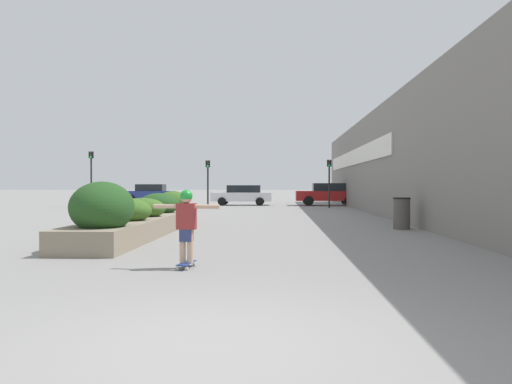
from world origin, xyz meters
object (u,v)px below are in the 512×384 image
(skateboarder, at_px, (186,219))
(traffic_light_far_left, at_px, (91,170))
(car_center_right, at_px, (242,195))
(traffic_light_left, at_px, (208,175))
(car_leftmost, at_px, (406,194))
(car_center_left, at_px, (328,194))
(car_rightmost, at_px, (149,193))
(skateboard, at_px, (186,264))
(trash_bin, at_px, (402,213))
(traffic_light_right, at_px, (329,175))

(skateboarder, bearing_deg, traffic_light_far_left, 121.98)
(car_center_right, bearing_deg, traffic_light_left, 154.67)
(car_leftmost, distance_m, car_center_right, 13.53)
(car_center_left, height_order, car_rightmost, car_center_left)
(car_center_right, relative_size, traffic_light_left, 1.42)
(car_center_left, bearing_deg, car_rightmost, 73.81)
(traffic_light_left, height_order, traffic_light_far_left, traffic_light_far_left)
(car_center_left, relative_size, car_center_right, 1.04)
(car_center_right, xyz_separation_m, traffic_light_far_left, (-9.95, -3.94, 1.77))
(skateboard, height_order, trash_bin, trash_bin)
(skateboarder, height_order, traffic_light_far_left, traffic_light_far_left)
(skateboard, bearing_deg, skateboarder, -68.46)
(car_rightmost, bearing_deg, skateboard, -164.17)
(traffic_light_right, bearing_deg, car_leftmost, 48.65)
(skateboarder, xyz_separation_m, car_rightmost, (-9.07, 32.00, -0.07))
(trash_bin, relative_size, car_rightmost, 0.27)
(car_center_left, bearing_deg, car_leftmost, -58.26)
(car_center_right, relative_size, car_rightmost, 1.09)
(trash_bin, height_order, car_leftmost, car_leftmost)
(traffic_light_far_left, bearing_deg, traffic_light_left, -1.84)
(traffic_light_far_left, bearing_deg, car_leftmost, 18.70)
(skateboarder, bearing_deg, traffic_light_left, 104.73)
(skateboarder, distance_m, car_center_right, 28.11)
(car_rightmost, distance_m, traffic_light_far_left, 8.25)
(skateboarder, relative_size, traffic_light_right, 0.42)
(car_center_left, relative_size, car_rightmost, 1.14)
(car_rightmost, distance_m, traffic_light_left, 10.19)
(skateboarder, xyz_separation_m, car_center_left, (5.31, 27.82, -0.04))
(skateboard, height_order, traffic_light_right, traffic_light_right)
(skateboard, height_order, car_rightmost, car_rightmost)
(car_center_left, xyz_separation_m, car_center_right, (-6.36, 0.28, -0.09))
(skateboarder, relative_size, car_rightmost, 0.32)
(traffic_light_right, bearing_deg, traffic_light_far_left, 179.53)
(skateboarder, distance_m, traffic_light_far_left, 26.59)
(skateboard, distance_m, car_center_left, 28.33)
(trash_bin, height_order, car_center_right, car_center_right)
(car_center_left, bearing_deg, traffic_light_right, 175.13)
(car_leftmost, height_order, traffic_light_left, traffic_light_left)
(car_leftmost, bearing_deg, traffic_light_far_left, 108.70)
(car_rightmost, bearing_deg, car_center_left, -106.19)
(trash_bin, xyz_separation_m, car_center_right, (-6.89, 19.95, 0.23))
(car_rightmost, bearing_deg, traffic_light_far_left, 166.23)
(car_rightmost, bearing_deg, car_center_right, -115.92)
(trash_bin, height_order, traffic_light_right, traffic_light_right)
(trash_bin, distance_m, traffic_light_right, 15.98)
(skateboard, distance_m, car_leftmost, 34.08)
(skateboard, height_order, skateboarder, skateboarder)
(trash_bin, relative_size, car_leftmost, 0.25)
(car_center_right, bearing_deg, skateboard, -177.87)
(car_center_right, xyz_separation_m, traffic_light_left, (-1.99, -4.20, 1.39))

